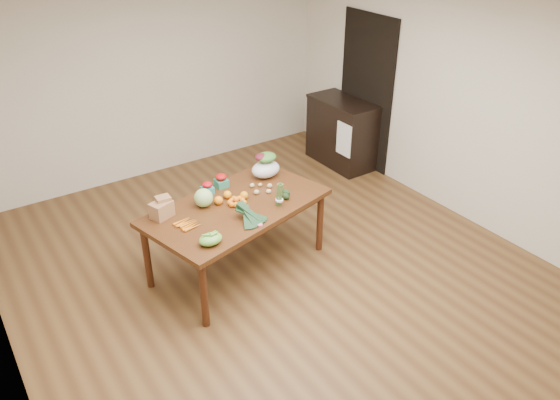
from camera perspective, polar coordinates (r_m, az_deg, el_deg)
floor at (r=5.65m, az=0.13°, el=-8.00°), size 6.00×6.00×0.00m
ceiling at (r=4.53m, az=0.18°, el=20.13°), size 5.00×6.00×0.02m
room_walls at (r=4.94m, az=0.15°, el=4.50°), size 5.02×6.02×2.70m
dining_table at (r=5.59m, az=-4.44°, el=-3.83°), size 1.98×1.39×0.75m
doorway_dark at (r=7.67m, az=8.96°, el=11.05°), size 0.02×1.00×2.10m
cabinet at (r=7.81m, az=6.44°, el=7.04°), size 0.52×1.02×0.94m
dish_towel at (r=7.38m, az=6.68°, el=6.29°), size 0.02×0.28×0.45m
paper_bag at (r=5.25m, az=-12.29°, el=-0.83°), size 0.31×0.28×0.19m
cabbage at (r=5.36m, az=-7.99°, el=0.23°), size 0.19×0.19×0.19m
strawberry_basket_a at (r=5.61m, az=-7.59°, el=1.16°), size 0.13×0.13×0.10m
strawberry_basket_b at (r=5.72m, az=-6.15°, el=1.93°), size 0.15×0.15×0.11m
orange_a at (r=5.40m, az=-6.44°, el=-0.04°), size 0.09×0.09×0.09m
orange_b at (r=5.49m, az=-5.52°, el=0.56°), size 0.08×0.08×0.08m
orange_c at (r=5.47m, az=-3.77°, el=0.50°), size 0.08×0.08×0.08m
mandarin_cluster at (r=5.38m, az=-4.61°, el=-0.05°), size 0.22×0.22×0.09m
carrots at (r=5.12m, az=-9.60°, el=-2.46°), size 0.26×0.26×0.03m
snap_pea_bag at (r=4.81m, az=-7.26°, el=-4.08°), size 0.22×0.16×0.10m
kale_bunch at (r=5.06m, az=-2.94°, el=-1.57°), size 0.41×0.46×0.16m
asparagus_bundle at (r=5.30m, az=-0.08°, el=0.58°), size 0.11×0.13×0.26m
potato_a at (r=5.55m, az=-2.47°, el=0.83°), size 0.06×0.05×0.05m
potato_b at (r=5.57m, az=-1.19°, el=0.93°), size 0.06×0.05×0.05m
potato_c at (r=5.70m, az=-2.09°, el=1.60°), size 0.05×0.04×0.04m
potato_d at (r=5.69m, az=-2.93°, el=1.54°), size 0.05×0.05×0.05m
potato_e at (r=5.67m, az=-1.09°, el=1.50°), size 0.06×0.05×0.05m
avocado_a at (r=5.46m, az=0.55°, el=0.40°), size 0.09×0.11×0.07m
avocado_b at (r=5.53m, az=0.62°, el=0.81°), size 0.09×0.11×0.06m
salad_bag at (r=5.85m, az=-1.51°, el=3.54°), size 0.37×0.31×0.25m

